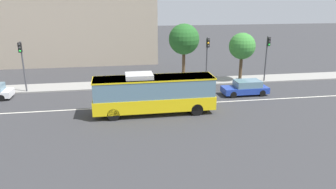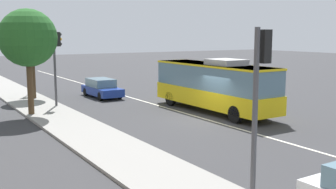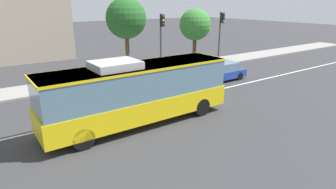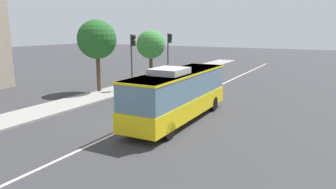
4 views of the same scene
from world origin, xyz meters
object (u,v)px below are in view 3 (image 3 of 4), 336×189
at_px(traffic_light_near_corner, 221,29).
at_px(street_tree_kerbside_centre, 126,19).
at_px(street_tree_kerbside_left, 195,25).
at_px(sedan_blue, 220,72).
at_px(transit_bus, 138,90).
at_px(traffic_light_far_corner, 162,34).

bearing_deg(traffic_light_near_corner, street_tree_kerbside_centre, -103.82).
bearing_deg(traffic_light_near_corner, street_tree_kerbside_left, -103.55).
xyz_separation_m(sedan_blue, street_tree_kerbside_centre, (-4.91, 6.70, 4.02)).
distance_m(transit_bus, traffic_light_near_corner, 15.98).
xyz_separation_m(traffic_light_near_corner, traffic_light_far_corner, (-6.89, 0.09, 0.00)).
bearing_deg(street_tree_kerbside_left, traffic_light_far_corner, -171.54).
height_order(traffic_light_near_corner, street_tree_kerbside_centre, street_tree_kerbside_centre).
relative_size(traffic_light_near_corner, traffic_light_far_corner, 1.00).
xyz_separation_m(street_tree_kerbside_left, street_tree_kerbside_centre, (-6.29, 1.71, 0.69)).
bearing_deg(sedan_blue, traffic_light_far_corner, -57.94).
distance_m(street_tree_kerbside_left, street_tree_kerbside_centre, 6.56).
bearing_deg(transit_bus, sedan_blue, 20.73).
relative_size(transit_bus, traffic_light_near_corner, 1.93).
height_order(transit_bus, traffic_light_near_corner, traffic_light_near_corner).
distance_m(traffic_light_near_corner, street_tree_kerbside_centre, 9.39).
xyz_separation_m(sedan_blue, traffic_light_near_corner, (4.09, 4.27, 2.84)).
bearing_deg(street_tree_kerbside_left, sedan_blue, -105.55).
bearing_deg(street_tree_kerbside_centre, traffic_light_far_corner, -47.90).
bearing_deg(sedan_blue, transit_bus, 20.50).
xyz_separation_m(transit_bus, street_tree_kerbside_left, (11.02, 8.71, 2.25)).
bearing_deg(transit_bus, traffic_light_near_corner, 29.83).
bearing_deg(traffic_light_far_corner, transit_bus, -36.40).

